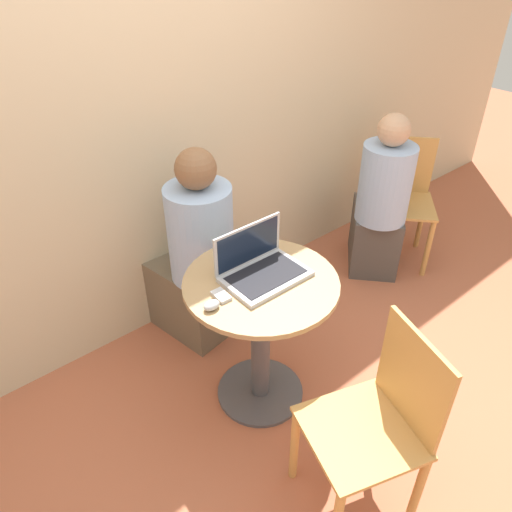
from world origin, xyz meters
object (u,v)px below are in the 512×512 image
(laptop, at_px, (260,267))
(chair_empty, at_px, (376,425))
(cell_phone, at_px, (221,296))
(person_seated, at_px, (195,263))

(laptop, height_order, chair_empty, laptop)
(cell_phone, height_order, chair_empty, chair_empty)
(laptop, distance_m, person_seated, 0.63)
(chair_empty, bearing_deg, cell_phone, 104.41)
(person_seated, bearing_deg, laptop, -91.66)
(cell_phone, distance_m, chair_empty, 0.79)
(cell_phone, bearing_deg, chair_empty, -75.59)
(laptop, bearing_deg, person_seated, 88.34)
(laptop, bearing_deg, chair_empty, -93.45)
(chair_empty, bearing_deg, laptop, 86.55)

